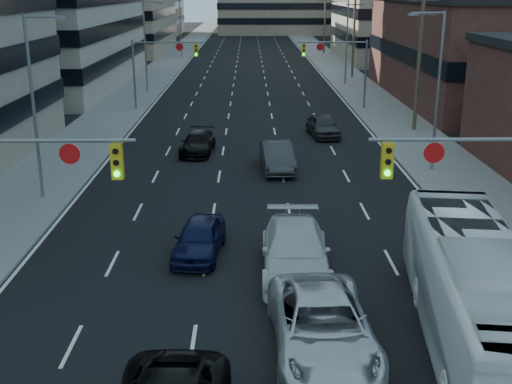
{
  "coord_description": "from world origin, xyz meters",
  "views": [
    {
      "loc": [
        -0.1,
        -10.81,
        10.13
      ],
      "look_at": [
        0.18,
        14.18,
        2.2
      ],
      "focal_mm": 45.0,
      "sensor_mm": 36.0,
      "label": 1
    }
  ],
  "objects_px": {
    "white_van": "(295,251)",
    "silver_suv": "(322,326)",
    "transit_bus": "(477,294)",
    "sedan_blue": "(199,238)"
  },
  "relations": [
    {
      "from": "white_van",
      "to": "silver_suv",
      "type": "bearing_deg",
      "value": -84.34
    },
    {
      "from": "transit_bus",
      "to": "sedan_blue",
      "type": "relative_size",
      "value": 2.8
    },
    {
      "from": "white_van",
      "to": "transit_bus",
      "type": "bearing_deg",
      "value": -44.81
    },
    {
      "from": "transit_bus",
      "to": "silver_suv",
      "type": "bearing_deg",
      "value": -168.68
    },
    {
      "from": "white_van",
      "to": "sedan_blue",
      "type": "height_order",
      "value": "white_van"
    },
    {
      "from": "white_van",
      "to": "silver_suv",
      "type": "relative_size",
      "value": 0.98
    },
    {
      "from": "white_van",
      "to": "transit_bus",
      "type": "xyz_separation_m",
      "value": [
        4.91,
        -5.14,
        0.79
      ]
    },
    {
      "from": "sedan_blue",
      "to": "transit_bus",
      "type": "bearing_deg",
      "value": -32.28
    },
    {
      "from": "white_van",
      "to": "silver_suv",
      "type": "distance_m",
      "value": 5.51
    },
    {
      "from": "white_van",
      "to": "sedan_blue",
      "type": "xyz_separation_m",
      "value": [
        -3.69,
        1.73,
        -0.15
      ]
    }
  ]
}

